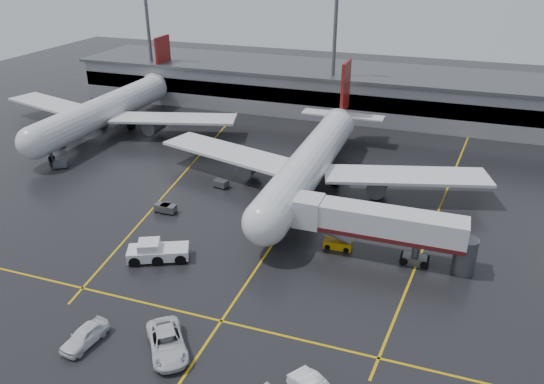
% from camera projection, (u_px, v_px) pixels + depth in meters
% --- Properties ---
extents(ground, '(220.00, 220.00, 0.00)m').
position_uv_depth(ground, '(292.00, 216.00, 67.75)').
color(ground, black).
rests_on(ground, ground).
extents(apron_line_centre, '(0.25, 90.00, 0.02)m').
position_uv_depth(apron_line_centre, '(292.00, 216.00, 67.75)').
color(apron_line_centre, gold).
rests_on(apron_line_centre, ground).
extents(apron_line_stop, '(60.00, 0.25, 0.02)m').
position_uv_depth(apron_line_stop, '(221.00, 321.00, 49.03)').
color(apron_line_stop, gold).
rests_on(apron_line_stop, ground).
extents(apron_line_left, '(9.99, 69.35, 0.02)m').
position_uv_depth(apron_line_left, '(189.00, 167.00, 82.23)').
color(apron_line_left, gold).
rests_on(apron_line_left, ground).
extents(apron_line_right, '(7.57, 69.64, 0.02)m').
position_uv_depth(apron_line_right, '(441.00, 204.00, 70.88)').
color(apron_line_right, gold).
rests_on(apron_line_right, ground).
extents(terminal, '(122.00, 19.00, 8.60)m').
position_uv_depth(terminal, '(363.00, 92.00, 106.66)').
color(terminal, gray).
rests_on(terminal, ground).
extents(light_mast_left, '(3.00, 1.20, 25.45)m').
position_uv_depth(light_mast_left, '(149.00, 33.00, 110.66)').
color(light_mast_left, '#595B60').
rests_on(light_mast_left, ground).
extents(light_mast_mid, '(3.00, 1.20, 25.45)m').
position_uv_depth(light_mast_mid, '(334.00, 44.00, 98.72)').
color(light_mast_mid, '#595B60').
rests_on(light_mast_mid, ground).
extents(main_airliner, '(48.80, 45.60, 14.10)m').
position_uv_depth(main_airliner, '(313.00, 159.00, 74.18)').
color(main_airliner, silver).
rests_on(main_airliner, ground).
extents(second_airliner, '(48.80, 45.60, 14.10)m').
position_uv_depth(second_airliner, '(110.00, 108.00, 96.93)').
color(second_airliner, silver).
rests_on(second_airliner, ground).
extents(jet_bridge, '(19.90, 3.40, 6.05)m').
position_uv_depth(jet_bridge, '(380.00, 226.00, 57.40)').
color(jet_bridge, silver).
rests_on(jet_bridge, ground).
extents(pushback_tractor, '(7.15, 5.20, 2.37)m').
position_uv_depth(pushback_tractor, '(157.00, 252.00, 58.15)').
color(pushback_tractor, silver).
rests_on(pushback_tractor, ground).
extents(belt_loader, '(3.27, 1.61, 2.04)m').
position_uv_depth(belt_loader, '(338.00, 244.00, 60.49)').
color(belt_loader, '#C68A08').
rests_on(belt_loader, ground).
extents(service_van_a, '(6.29, 6.86, 1.78)m').
position_uv_depth(service_van_a, '(167.00, 343.00, 45.12)').
color(service_van_a, silver).
rests_on(service_van_a, ground).
extents(service_van_d, '(2.46, 4.96, 1.63)m').
position_uv_depth(service_van_d, '(85.00, 336.00, 46.01)').
color(service_van_d, white).
rests_on(service_van_d, ground).
extents(baggage_cart_a, '(2.07, 1.41, 1.12)m').
position_uv_depth(baggage_cart_a, '(168.00, 209.00, 68.21)').
color(baggage_cart_a, '#595B60').
rests_on(baggage_cart_a, ground).
extents(baggage_cart_b, '(2.04, 1.36, 1.12)m').
position_uv_depth(baggage_cart_b, '(163.00, 207.00, 68.53)').
color(baggage_cart_b, '#595B60').
rests_on(baggage_cart_b, ground).
extents(baggage_cart_c, '(2.21, 1.66, 1.12)m').
position_uv_depth(baggage_cart_c, '(221.00, 183.00, 75.33)').
color(baggage_cart_c, '#595B60').
rests_on(baggage_cart_c, ground).
extents(baggage_cart_d, '(2.36, 2.01, 1.12)m').
position_uv_depth(baggage_cart_d, '(58.00, 143.00, 90.15)').
color(baggage_cart_d, '#595B60').
rests_on(baggage_cart_d, ground).
extents(baggage_cart_e, '(2.39, 2.17, 1.12)m').
position_uv_depth(baggage_cart_e, '(61.00, 164.00, 81.74)').
color(baggage_cart_e, '#595B60').
rests_on(baggage_cart_e, ground).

